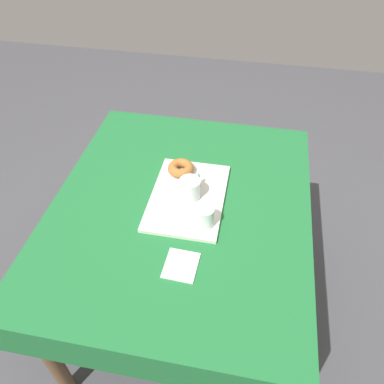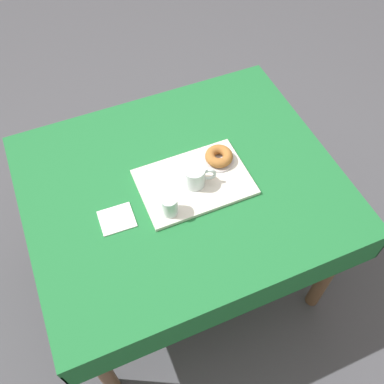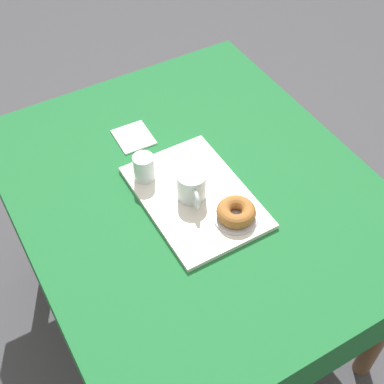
{
  "view_description": "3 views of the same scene",
  "coord_description": "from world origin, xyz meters",
  "px_view_note": "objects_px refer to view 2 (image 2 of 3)",
  "views": [
    {
      "loc": [
        1.04,
        0.25,
        1.87
      ],
      "look_at": [
        -0.04,
        0.04,
        0.8
      ],
      "focal_mm": 35.36,
      "sensor_mm": 36.0,
      "label": 1
    },
    {
      "loc": [
        0.36,
        0.96,
        2.15
      ],
      "look_at": [
        -0.01,
        0.07,
        0.78
      ],
      "focal_mm": 40.65,
      "sensor_mm": 36.0,
      "label": 2
    },
    {
      "loc": [
        -0.94,
        0.55,
        1.97
      ],
      "look_at": [
        -0.06,
        0.04,
        0.83
      ],
      "focal_mm": 49.95,
      "sensor_mm": 36.0,
      "label": 3
    }
  ],
  "objects_px": {
    "paper_napkin": "(117,219)",
    "serving_tray": "(194,182)",
    "donut_plate_left": "(219,160)",
    "tea_mug_left": "(195,177)",
    "water_glass_near": "(169,206)",
    "dining_table": "(183,195)",
    "sugar_donut_left": "(219,156)"
  },
  "relations": [
    {
      "from": "water_glass_near",
      "to": "donut_plate_left",
      "type": "xyz_separation_m",
      "value": [
        -0.27,
        -0.15,
        -0.03
      ]
    },
    {
      "from": "serving_tray",
      "to": "water_glass_near",
      "type": "bearing_deg",
      "value": 34.32
    },
    {
      "from": "serving_tray",
      "to": "paper_napkin",
      "type": "bearing_deg",
      "value": 7.25
    },
    {
      "from": "serving_tray",
      "to": "tea_mug_left",
      "type": "bearing_deg",
      "value": 77.67
    },
    {
      "from": "sugar_donut_left",
      "to": "paper_napkin",
      "type": "xyz_separation_m",
      "value": [
        0.46,
        0.1,
        -0.04
      ]
    },
    {
      "from": "water_glass_near",
      "to": "sugar_donut_left",
      "type": "height_order",
      "value": "water_glass_near"
    },
    {
      "from": "serving_tray",
      "to": "donut_plate_left",
      "type": "relative_size",
      "value": 3.38
    },
    {
      "from": "water_glass_near",
      "to": "paper_napkin",
      "type": "xyz_separation_m",
      "value": [
        0.19,
        -0.05,
        -0.05
      ]
    },
    {
      "from": "donut_plate_left",
      "to": "paper_napkin",
      "type": "bearing_deg",
      "value": 12.01
    },
    {
      "from": "water_glass_near",
      "to": "sugar_donut_left",
      "type": "distance_m",
      "value": 0.31
    },
    {
      "from": "tea_mug_left",
      "to": "sugar_donut_left",
      "type": "relative_size",
      "value": 1.13
    },
    {
      "from": "serving_tray",
      "to": "sugar_donut_left",
      "type": "distance_m",
      "value": 0.15
    },
    {
      "from": "water_glass_near",
      "to": "sugar_donut_left",
      "type": "xyz_separation_m",
      "value": [
        -0.27,
        -0.15,
        -0.01
      ]
    },
    {
      "from": "tea_mug_left",
      "to": "paper_napkin",
      "type": "relative_size",
      "value": 1.0
    },
    {
      "from": "water_glass_near",
      "to": "paper_napkin",
      "type": "distance_m",
      "value": 0.21
    },
    {
      "from": "sugar_donut_left",
      "to": "tea_mug_left",
      "type": "bearing_deg",
      "value": 26.49
    },
    {
      "from": "dining_table",
      "to": "donut_plate_left",
      "type": "height_order",
      "value": "donut_plate_left"
    },
    {
      "from": "dining_table",
      "to": "serving_tray",
      "type": "bearing_deg",
      "value": 152.76
    },
    {
      "from": "donut_plate_left",
      "to": "paper_napkin",
      "type": "height_order",
      "value": "donut_plate_left"
    },
    {
      "from": "paper_napkin",
      "to": "donut_plate_left",
      "type": "bearing_deg",
      "value": -167.99
    },
    {
      "from": "dining_table",
      "to": "serving_tray",
      "type": "relative_size",
      "value": 2.87
    },
    {
      "from": "serving_tray",
      "to": "water_glass_near",
      "type": "distance_m",
      "value": 0.18
    },
    {
      "from": "serving_tray",
      "to": "water_glass_near",
      "type": "relative_size",
      "value": 5.13
    },
    {
      "from": "dining_table",
      "to": "tea_mug_left",
      "type": "height_order",
      "value": "tea_mug_left"
    },
    {
      "from": "dining_table",
      "to": "sugar_donut_left",
      "type": "height_order",
      "value": "sugar_donut_left"
    },
    {
      "from": "paper_napkin",
      "to": "serving_tray",
      "type": "bearing_deg",
      "value": -172.75
    },
    {
      "from": "serving_tray",
      "to": "tea_mug_left",
      "type": "relative_size",
      "value": 3.39
    },
    {
      "from": "dining_table",
      "to": "water_glass_near",
      "type": "xyz_separation_m",
      "value": [
        0.1,
        0.12,
        0.14
      ]
    },
    {
      "from": "serving_tray",
      "to": "sugar_donut_left",
      "type": "xyz_separation_m",
      "value": [
        -0.13,
        -0.06,
        0.04
      ]
    },
    {
      "from": "dining_table",
      "to": "serving_tray",
      "type": "distance_m",
      "value": 0.11
    },
    {
      "from": "donut_plate_left",
      "to": "tea_mug_left",
      "type": "bearing_deg",
      "value": 26.49
    },
    {
      "from": "serving_tray",
      "to": "sugar_donut_left",
      "type": "bearing_deg",
      "value": -156.86
    }
  ]
}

